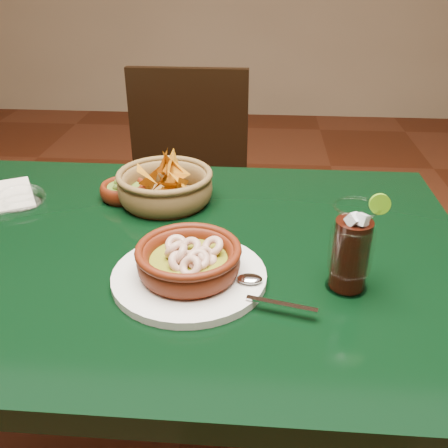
# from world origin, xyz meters

# --- Properties ---
(dining_table) EXTENTS (1.20, 0.80, 0.75)m
(dining_table) POSITION_xyz_m (0.00, 0.00, 0.65)
(dining_table) COLOR black
(dining_table) RESTS_ON ground
(dining_chair) EXTENTS (0.42, 0.42, 0.91)m
(dining_chair) POSITION_xyz_m (-0.05, 0.71, 0.50)
(dining_chair) COLOR black
(dining_chair) RESTS_ON ground
(shrimp_plate) EXTENTS (0.34, 0.26, 0.08)m
(shrimp_plate) POSITION_xyz_m (0.09, -0.11, 0.78)
(shrimp_plate) COLOR silver
(shrimp_plate) RESTS_ON dining_table
(chip_basket) EXTENTS (0.24, 0.24, 0.15)m
(chip_basket) POSITION_xyz_m (-0.00, 0.18, 0.79)
(chip_basket) COLOR brown
(chip_basket) RESTS_ON dining_table
(guacamole_ramekin) EXTENTS (0.12, 0.12, 0.04)m
(guacamole_ramekin) POSITION_xyz_m (-0.10, 0.19, 0.77)
(guacamole_ramekin) COLOR #461407
(guacamole_ramekin) RESTS_ON dining_table
(cola_drink) EXTENTS (0.15, 0.15, 0.17)m
(cola_drink) POSITION_xyz_m (0.35, -0.11, 0.82)
(cola_drink) COLOR white
(cola_drink) RESTS_ON dining_table
(glass_ashtray) EXTENTS (0.12, 0.12, 0.03)m
(glass_ashtray) POSITION_xyz_m (-0.32, 0.15, 0.76)
(glass_ashtray) COLOR white
(glass_ashtray) RESTS_ON dining_table
(paper_menu) EXTENTS (0.20, 0.22, 0.00)m
(paper_menu) POSITION_xyz_m (-0.38, 0.18, 0.75)
(paper_menu) COLOR beige
(paper_menu) RESTS_ON dining_table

